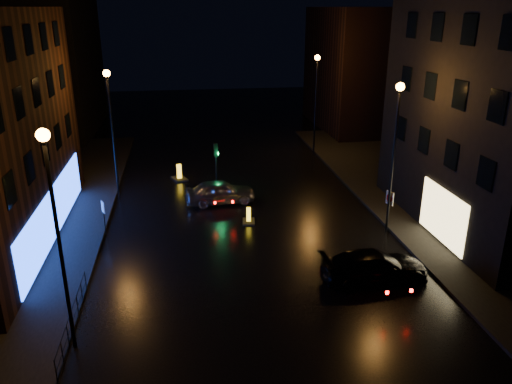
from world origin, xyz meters
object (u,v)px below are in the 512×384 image
at_px(dark_sedan, 374,267).
at_px(bollard_far, 179,176).
at_px(silver_hatchback, 220,192).
at_px(road_sign_left, 103,210).
at_px(traffic_signal, 217,185).
at_px(road_sign_right, 389,201).
at_px(bollard_near, 249,219).

distance_m(dark_sedan, bollard_far, 18.33).
bearing_deg(silver_hatchback, dark_sedan, -155.36).
bearing_deg(bollard_far, road_sign_left, -134.89).
relative_size(traffic_signal, road_sign_right, 1.46).
xyz_separation_m(dark_sedan, road_sign_right, (2.82, 5.22, 1.04)).
distance_m(silver_hatchback, dark_sedan, 12.56).
distance_m(bollard_far, road_sign_right, 15.97).
bearing_deg(road_sign_left, bollard_far, 41.46).
bearing_deg(road_sign_left, bollard_near, -20.21).
distance_m(traffic_signal, dark_sedan, 14.51).
bearing_deg(traffic_signal, road_sign_right, -40.82).
xyz_separation_m(bollard_near, road_sign_left, (-8.14, -0.51, 1.30)).
bearing_deg(bollard_far, road_sign_right, -63.14).
relative_size(silver_hatchback, bollard_far, 2.87).
bearing_deg(dark_sedan, bollard_far, 26.39).
distance_m(silver_hatchback, bollard_near, 3.69).
bearing_deg(bollard_far, dark_sedan, -81.42).
bearing_deg(silver_hatchback, bollard_far, 21.69).
bearing_deg(bollard_far, bollard_near, -85.10).
relative_size(silver_hatchback, road_sign_left, 2.22).
xyz_separation_m(silver_hatchback, road_sign_left, (-6.75, -3.88, 0.75)).
bearing_deg(silver_hatchback, road_sign_left, 114.85).
bearing_deg(road_sign_right, bollard_far, -61.31).
bearing_deg(road_sign_right, dark_sedan, 43.29).
height_order(silver_hatchback, bollard_far, silver_hatchback).
xyz_separation_m(bollard_far, road_sign_left, (-4.16, -9.03, 1.25)).
height_order(traffic_signal, bollard_far, traffic_signal).
bearing_deg(road_sign_right, silver_hatchback, -50.51).
relative_size(dark_sedan, bollard_far, 3.23).
height_order(bollard_near, road_sign_right, road_sign_right).
xyz_separation_m(road_sign_left, road_sign_right, (15.79, -1.81, 0.26)).
relative_size(bollard_near, road_sign_left, 0.57).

